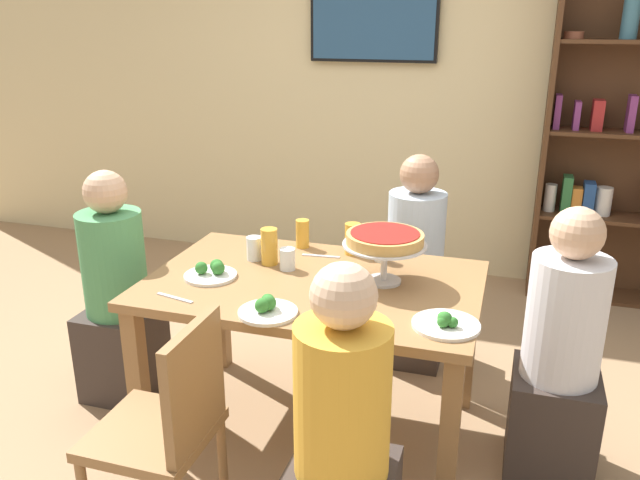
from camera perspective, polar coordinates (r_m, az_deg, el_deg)
ground_plane at (r=3.11m, az=-0.57°, el=-16.28°), size 12.00×12.00×0.00m
rear_partition at (r=4.69m, az=7.88°, el=14.16°), size 8.00×0.12×2.80m
dining_table at (r=2.78m, az=-0.61°, el=-5.48°), size 1.41×0.91×0.74m
bookshelf at (r=4.53m, az=26.06°, el=8.44°), size 1.10×0.30×2.21m
television at (r=4.62m, az=4.78°, el=18.73°), size 0.89×0.05×0.53m
diner_head_west at (r=3.27m, az=-17.50°, el=-5.39°), size 0.34×0.34×1.15m
diner_head_east at (r=2.77m, az=20.45°, el=-10.44°), size 0.34×0.34×1.15m
diner_near_right at (r=2.14m, az=1.91°, el=-18.72°), size 0.34×0.34×1.15m
diner_far_right at (r=3.48m, az=8.34°, el=-3.17°), size 0.34×0.34×1.15m
chair_near_left at (r=2.35m, az=-13.28°, el=-15.58°), size 0.40×0.40×0.87m
deep_dish_pizza_stand at (r=2.68m, az=5.77°, el=-0.13°), size 0.35×0.35×0.22m
salad_plate_near_diner at (r=2.45m, az=-4.74°, el=-6.05°), size 0.23×0.23×0.07m
salad_plate_far_diner at (r=2.39m, az=11.10°, el=-7.27°), size 0.25×0.25×0.07m
salad_plate_spare at (r=2.81m, az=-9.62°, el=-2.81°), size 0.23×0.23×0.07m
beer_glass_amber_tall at (r=2.90m, az=-4.53°, el=-0.58°), size 0.08×0.08×0.17m
beer_glass_amber_short at (r=3.11m, az=-1.56°, el=0.57°), size 0.07×0.07×0.14m
beer_glass_amber_spare at (r=3.02m, az=2.91°, el=0.11°), size 0.07×0.07×0.15m
water_glass_clear_near at (r=2.96m, az=5.46°, el=-0.90°), size 0.06×0.06×0.10m
water_glass_clear_far at (r=2.85m, az=-2.91°, el=-1.70°), size 0.07×0.07×0.10m
water_glass_clear_spare at (r=2.97m, az=-5.86°, el=-0.74°), size 0.07×0.07×0.11m
cutlery_fork_near at (r=2.64m, az=-12.77°, el=-5.03°), size 0.18×0.06×0.00m
cutlery_knife_near at (r=2.34m, az=4.43°, el=-7.84°), size 0.18×0.06×0.00m
cutlery_fork_far at (r=3.01m, az=0.08°, el=-1.42°), size 0.18×0.03×0.00m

